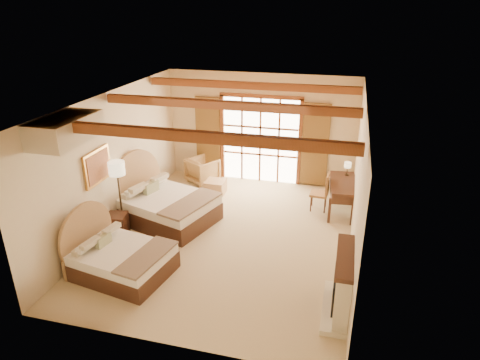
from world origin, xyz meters
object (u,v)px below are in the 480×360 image
(bed_near, at_px, (116,257))
(armchair, at_px, (203,170))
(nightstand, at_px, (117,225))
(desk, at_px, (342,196))
(bed_far, at_px, (162,204))

(bed_near, distance_m, armchair, 4.83)
(nightstand, relative_size, desk, 0.34)
(bed_near, height_order, bed_far, bed_far)
(bed_far, bearing_deg, nightstand, -108.36)
(desk, bearing_deg, bed_far, -165.20)
(desk, bearing_deg, armchair, 161.36)
(bed_near, height_order, nightstand, bed_near)
(bed_far, xyz_separation_m, armchair, (0.18, 2.54, -0.06))
(desk, bearing_deg, bed_near, -143.28)
(bed_far, bearing_deg, armchair, 103.48)
(bed_far, distance_m, armchair, 2.55)
(bed_far, relative_size, desk, 1.68)
(bed_far, relative_size, armchair, 3.25)
(bed_near, distance_m, bed_far, 2.29)
(bed_near, relative_size, nightstand, 3.83)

